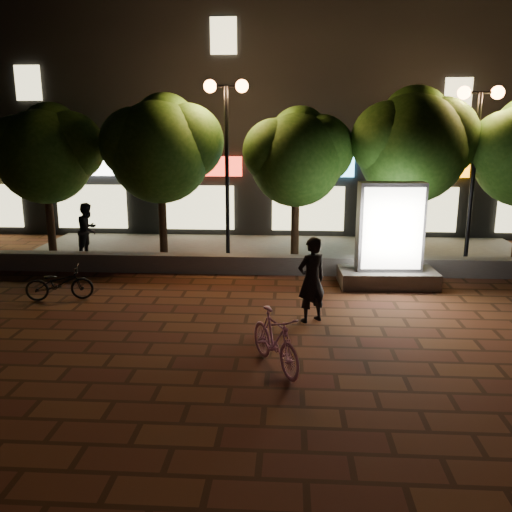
# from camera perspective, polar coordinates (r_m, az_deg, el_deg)

# --- Properties ---
(ground) EXTENTS (80.00, 80.00, 0.00)m
(ground) POSITION_cam_1_polar(r_m,az_deg,el_deg) (11.09, 1.72, -7.29)
(ground) COLOR #522E19
(ground) RESTS_ON ground
(retaining_wall) EXTENTS (16.00, 0.45, 0.50)m
(retaining_wall) POSITION_cam_1_polar(r_m,az_deg,el_deg) (14.83, 2.24, -0.91)
(retaining_wall) COLOR slate
(retaining_wall) RESTS_ON ground
(sidewalk) EXTENTS (16.00, 5.00, 0.08)m
(sidewalk) POSITION_cam_1_polar(r_m,az_deg,el_deg) (17.31, 2.44, 0.46)
(sidewalk) COLOR slate
(sidewalk) RESTS_ON ground
(building_block) EXTENTS (28.00, 8.12, 11.30)m
(building_block) POSITION_cam_1_polar(r_m,az_deg,el_deg) (23.38, 2.90, 16.05)
(building_block) COLOR black
(building_block) RESTS_ON ground
(tree_far_left) EXTENTS (3.36, 2.80, 4.63)m
(tree_far_left) POSITION_cam_1_polar(r_m,az_deg,el_deg) (17.43, -21.43, 10.46)
(tree_far_left) COLOR black
(tree_far_left) RESTS_ON sidewalk
(tree_left) EXTENTS (3.60, 3.00, 4.89)m
(tree_left) POSITION_cam_1_polar(r_m,az_deg,el_deg) (16.28, -9.99, 11.55)
(tree_left) COLOR black
(tree_left) RESTS_ON sidewalk
(tree_mid) EXTENTS (3.24, 2.70, 4.50)m
(tree_mid) POSITION_cam_1_polar(r_m,az_deg,el_deg) (15.85, 4.50, 10.84)
(tree_mid) COLOR black
(tree_mid) RESTS_ON sidewalk
(tree_right) EXTENTS (3.72, 3.10, 5.07)m
(tree_right) POSITION_cam_1_polar(r_m,az_deg,el_deg) (16.22, 16.53, 11.64)
(tree_right) COLOR black
(tree_right) RESTS_ON sidewalk
(street_lamp_left) EXTENTS (1.26, 0.36, 5.18)m
(street_lamp_left) POSITION_cam_1_polar(r_m,az_deg,el_deg) (15.67, -3.17, 13.80)
(street_lamp_left) COLOR black
(street_lamp_left) RESTS_ON sidewalk
(street_lamp_right) EXTENTS (1.26, 0.36, 4.98)m
(street_lamp_right) POSITION_cam_1_polar(r_m,az_deg,el_deg) (16.41, 22.54, 12.34)
(street_lamp_right) COLOR black
(street_lamp_right) RESTS_ON sidewalk
(ad_kiosk) EXTENTS (2.49, 1.33, 2.64)m
(ad_kiosk) POSITION_cam_1_polar(r_m,az_deg,el_deg) (13.92, 14.00, 1.19)
(ad_kiosk) COLOR slate
(ad_kiosk) RESTS_ON ground
(scooter_pink) EXTENTS (1.20, 1.69, 1.00)m
(scooter_pink) POSITION_cam_1_polar(r_m,az_deg,el_deg) (9.00, 2.05, -8.94)
(scooter_pink) COLOR #D284BA
(scooter_pink) RESTS_ON ground
(rider) EXTENTS (0.78, 0.71, 1.79)m
(rider) POSITION_cam_1_polar(r_m,az_deg,el_deg) (11.04, 5.95, -2.54)
(rider) COLOR black
(rider) RESTS_ON ground
(scooter_parked) EXTENTS (1.61, 0.86, 0.81)m
(scooter_parked) POSITION_cam_1_polar(r_m,az_deg,el_deg) (13.31, -20.23, -2.75)
(scooter_parked) COLOR black
(scooter_parked) RESTS_ON ground
(pedestrian) EXTENTS (0.75, 0.89, 1.65)m
(pedestrian) POSITION_cam_1_polar(r_m,az_deg,el_deg) (17.25, -17.49, 2.73)
(pedestrian) COLOR black
(pedestrian) RESTS_ON sidewalk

